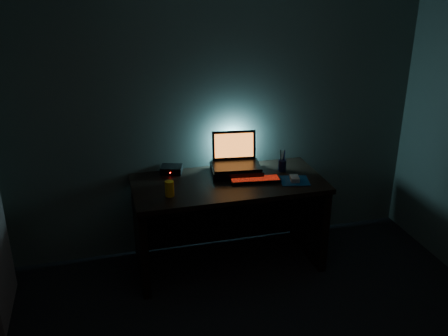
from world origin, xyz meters
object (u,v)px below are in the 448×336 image
keyboard (255,180)px  pen_cup (282,166)px  router (171,169)px  mouse (295,179)px  laptop (235,157)px  juice_glass (169,189)px

keyboard → pen_cup: 0.31m
router → mouse: bearing=-6.7°
pen_cup → router: 0.91m
router → laptop: bearing=6.7°
keyboard → mouse: bearing=-7.0°
pen_cup → mouse: bearing=-83.6°
laptop → router: laptop is taller
mouse → juice_glass: 0.99m
laptop → mouse: (0.40, -0.31, -0.10)m
laptop → router: (-0.51, 0.10, -0.09)m
keyboard → pen_cup: (0.28, 0.14, 0.04)m
pen_cup → router: size_ratio=0.47×
pen_cup → juice_glass: juice_glass is taller
laptop → router: bearing=176.2°
pen_cup → juice_glass: size_ratio=0.82×
keyboard → router: 0.69m
laptop → keyboard: (0.09, -0.24, -0.11)m
laptop → router: size_ratio=2.03×
router → keyboard: bearing=-11.4°
mouse → router: size_ratio=0.53×
laptop → juice_glass: size_ratio=3.53×
mouse → pen_cup: bearing=108.7°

